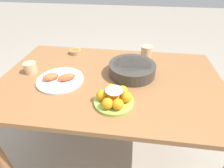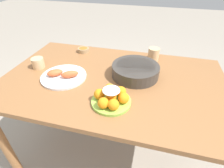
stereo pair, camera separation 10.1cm
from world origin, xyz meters
The scene contains 8 objects.
ground_plane centered at (0.00, 0.00, 0.00)m, with size 12.00×12.00×0.00m, color #9E9384.
dining_table centered at (0.00, 0.00, 0.67)m, with size 1.43×0.88×0.78m.
cake_plate centered at (0.05, -0.23, 0.81)m, with size 0.21×0.21×0.09m.
serving_bowl centered at (0.13, 0.07, 0.82)m, with size 0.31×0.31×0.08m.
sauce_bowl centered at (-0.33, 0.33, 0.79)m, with size 0.09×0.09×0.03m.
seafood_platter centered at (-0.31, -0.07, 0.79)m, with size 0.29×0.29×0.06m.
cup_near centered at (-0.54, 0.01, 0.81)m, with size 0.08×0.08×0.07m.
cup_far centered at (0.23, 0.33, 0.82)m, with size 0.08×0.08×0.09m.
Camera 1 is at (0.13, -0.93, 1.41)m, focal length 28.00 mm.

